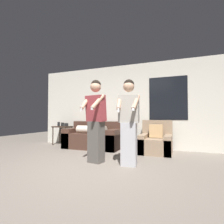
{
  "coord_description": "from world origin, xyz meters",
  "views": [
    {
      "loc": [
        1.56,
        -2.84,
        0.98
      ],
      "look_at": [
        0.23,
        0.61,
        1.09
      ],
      "focal_mm": 28.0,
      "sensor_mm": 36.0,
      "label": 1
    }
  ],
  "objects_px": {
    "person_right": "(129,121)",
    "armchair": "(156,142)",
    "person_left": "(96,119)",
    "couch": "(94,138)",
    "side_table": "(62,129)"
  },
  "relations": [
    {
      "from": "armchair",
      "to": "side_table",
      "type": "xyz_separation_m",
      "value": [
        -3.32,
        0.27,
        0.28
      ]
    },
    {
      "from": "couch",
      "to": "armchair",
      "type": "xyz_separation_m",
      "value": [
        1.96,
        -0.06,
        -0.02
      ]
    },
    {
      "from": "armchair",
      "to": "side_table",
      "type": "relative_size",
      "value": 1.1
    },
    {
      "from": "couch",
      "to": "person_right",
      "type": "distance_m",
      "value": 2.31
    },
    {
      "from": "armchair",
      "to": "person_right",
      "type": "xyz_separation_m",
      "value": [
        -0.36,
        -1.49,
        0.61
      ]
    },
    {
      "from": "person_left",
      "to": "person_right",
      "type": "bearing_deg",
      "value": 1.93
    },
    {
      "from": "couch",
      "to": "armchair",
      "type": "relative_size",
      "value": 1.99
    },
    {
      "from": "couch",
      "to": "armchair",
      "type": "height_order",
      "value": "armchair"
    },
    {
      "from": "armchair",
      "to": "person_left",
      "type": "distance_m",
      "value": 1.98
    },
    {
      "from": "armchair",
      "to": "person_left",
      "type": "bearing_deg",
      "value": -125.79
    },
    {
      "from": "armchair",
      "to": "side_table",
      "type": "bearing_deg",
      "value": 175.32
    },
    {
      "from": "armchair",
      "to": "side_table",
      "type": "height_order",
      "value": "armchair"
    },
    {
      "from": "side_table",
      "to": "person_left",
      "type": "relative_size",
      "value": 0.45
    },
    {
      "from": "person_right",
      "to": "armchair",
      "type": "bearing_deg",
      "value": 76.58
    },
    {
      "from": "person_right",
      "to": "side_table",
      "type": "bearing_deg",
      "value": 149.21
    }
  ]
}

